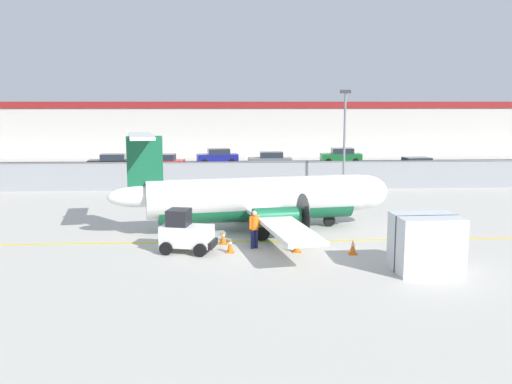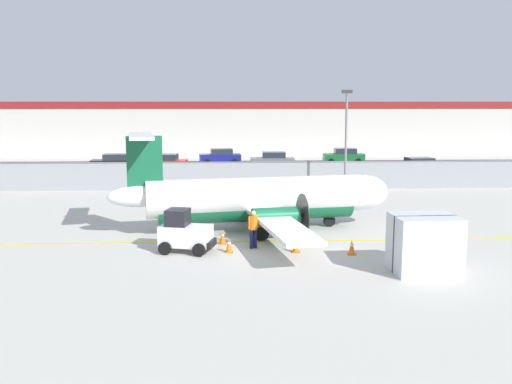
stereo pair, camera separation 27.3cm
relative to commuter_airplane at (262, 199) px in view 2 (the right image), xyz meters
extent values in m
plane|color=#BCB7AD|center=(0.69, -4.47, -1.60)|extent=(140.00, 140.00, 0.00)
cube|color=yellow|center=(0.69, -2.47, -1.60)|extent=(84.00, 0.20, 0.01)
cube|color=gray|center=(0.69, 13.53, -0.60)|extent=(98.00, 0.04, 2.00)
cylinder|color=slate|center=(0.69, 13.53, 0.45)|extent=(98.00, 0.10, 0.10)
cube|color=#38383A|center=(0.69, 25.03, -1.54)|extent=(98.00, 17.00, 0.12)
cube|color=beige|center=(0.69, 43.53, 1.65)|extent=(91.00, 8.00, 6.50)
cube|color=maroon|center=(0.69, 39.53, 4.50)|extent=(91.00, 0.20, 0.80)
cylinder|color=white|center=(-0.25, -0.05, 0.15)|extent=(11.19, 3.81, 1.90)
ellipsoid|color=white|center=(5.45, 0.98, 0.15)|extent=(2.82, 2.23, 1.80)
ellipsoid|color=white|center=(-5.96, -1.07, 0.35)|extent=(3.25, 1.58, 1.05)
cylinder|color=#145938|center=(-0.25, -0.05, -0.38)|extent=(10.00, 3.20, 1.48)
cube|color=white|center=(-0.15, -0.03, -0.42)|extent=(4.39, 16.03, 0.18)
cylinder|color=#145938|center=(-0.42, 2.57, -0.42)|extent=(2.32, 1.27, 0.90)
cone|color=black|center=(0.72, 2.77, -0.42)|extent=(0.52, 0.51, 0.44)
cylinder|color=#262626|center=(0.86, 2.80, -0.42)|extent=(0.41, 2.07, 2.10)
cylinder|color=#145938|center=(0.50, -2.55, -0.42)|extent=(2.32, 1.27, 0.90)
cone|color=black|center=(1.63, -2.35, -0.42)|extent=(0.52, 0.51, 0.44)
cylinder|color=#262626|center=(1.78, -2.32, -0.42)|extent=(0.41, 2.07, 2.10)
cube|color=#145938|center=(-5.68, -1.02, 1.70)|extent=(1.71, 0.48, 3.10)
cube|color=white|center=(-5.82, -1.04, 3.25)|extent=(1.93, 4.92, 0.14)
cylinder|color=#59595B|center=(3.57, 0.64, -0.82)|extent=(0.16, 0.16, 0.97)
cylinder|color=black|center=(3.57, 0.64, -1.30)|extent=(0.63, 0.32, 0.60)
cylinder|color=#59595B|center=(-0.94, 2.08, -0.78)|extent=(0.16, 0.16, 0.90)
cylinder|color=black|center=(-0.94, 2.08, -1.22)|extent=(0.79, 0.35, 0.76)
cylinder|color=#59595B|center=(-0.16, -2.27, -0.78)|extent=(0.16, 0.16, 0.90)
cylinder|color=black|center=(-0.16, -2.27, -1.22)|extent=(0.79, 0.35, 0.76)
cube|color=silver|center=(-3.52, -4.23, -0.87)|extent=(2.39, 1.58, 0.90)
cube|color=black|center=(-3.86, -4.15, -0.07)|extent=(1.11, 1.18, 0.70)
cube|color=black|center=(-2.40, -4.50, -1.17)|extent=(0.41, 1.11, 0.30)
cylinder|color=black|center=(-2.65, -3.82, -1.32)|extent=(0.59, 0.30, 0.56)
cylinder|color=black|center=(-2.92, -4.99, -1.32)|extent=(0.59, 0.30, 0.56)
cylinder|color=black|center=(-4.11, -3.48, -1.32)|extent=(0.59, 0.30, 0.56)
cylinder|color=black|center=(-4.38, -4.65, -1.32)|extent=(0.59, 0.30, 0.56)
cylinder|color=#191E4C|center=(-0.50, -3.64, -1.18)|extent=(0.22, 0.22, 0.85)
cylinder|color=#191E4C|center=(-0.66, -3.76, -1.18)|extent=(0.22, 0.22, 0.85)
cylinder|color=orange|center=(-0.58, -3.70, -0.45)|extent=(0.47, 0.47, 0.60)
cylinder|color=orange|center=(-0.40, -3.57, -0.42)|extent=(0.14, 0.14, 0.55)
cylinder|color=orange|center=(-0.76, -3.83, -0.42)|extent=(0.14, 0.14, 0.55)
sphere|color=tan|center=(-0.58, -3.70, -0.01)|extent=(0.22, 0.22, 0.22)
cube|color=silver|center=(5.79, -7.58, -0.50)|extent=(2.48, 2.09, 2.20)
cube|color=#333338|center=(5.79, -7.58, -0.50)|extent=(2.44, 0.18, 2.20)
cube|color=orange|center=(-1.96, -2.88, -1.58)|extent=(0.36, 0.36, 0.04)
cone|color=orange|center=(-1.96, -2.88, -1.26)|extent=(0.28, 0.28, 0.60)
cylinder|color=white|center=(-1.96, -2.88, -1.18)|extent=(0.17, 0.17, 0.08)
cube|color=orange|center=(-1.66, -4.39, -1.58)|extent=(0.36, 0.36, 0.04)
cone|color=orange|center=(-1.66, -4.39, -1.26)|extent=(0.28, 0.28, 0.60)
cylinder|color=white|center=(-1.66, -4.39, -1.18)|extent=(0.17, 0.17, 0.08)
cube|color=orange|center=(3.58, -4.94, -1.58)|extent=(0.36, 0.36, 0.04)
cone|color=orange|center=(3.58, -4.94, -1.26)|extent=(0.28, 0.28, 0.60)
cylinder|color=white|center=(3.58, -4.94, -1.18)|extent=(0.17, 0.17, 0.08)
cube|color=orange|center=(1.24, -4.48, -1.58)|extent=(0.36, 0.36, 0.04)
cone|color=orange|center=(1.24, -4.48, -1.26)|extent=(0.28, 0.28, 0.60)
cylinder|color=white|center=(1.24, -4.48, -1.18)|extent=(0.17, 0.17, 0.08)
cube|color=black|center=(-12.42, 24.91, -0.86)|extent=(4.31, 1.99, 0.80)
cube|color=#262D38|center=(-12.27, 24.92, -0.18)|extent=(2.30, 1.71, 0.56)
cylinder|color=black|center=(-13.75, 23.92, -1.18)|extent=(0.61, 0.24, 0.60)
cylinder|color=black|center=(-13.88, 25.71, -1.18)|extent=(0.61, 0.24, 0.60)
cylinder|color=black|center=(-10.96, 24.11, -1.18)|extent=(0.61, 0.24, 0.60)
cylinder|color=black|center=(-11.09, 25.91, -1.18)|extent=(0.61, 0.24, 0.60)
cube|color=red|center=(-7.78, 24.51, -0.86)|extent=(4.35, 2.11, 0.80)
cube|color=#262D38|center=(-7.63, 24.49, -0.18)|extent=(2.34, 1.77, 0.56)
cylinder|color=black|center=(-9.26, 23.75, -1.18)|extent=(0.62, 0.26, 0.60)
cylinder|color=black|center=(-9.08, 25.54, -1.18)|extent=(0.62, 0.26, 0.60)
cylinder|color=black|center=(-6.48, 23.47, -1.18)|extent=(0.62, 0.26, 0.60)
cylinder|color=black|center=(-6.30, 25.26, -1.18)|extent=(0.62, 0.26, 0.60)
cube|color=navy|center=(-2.70, 30.46, -0.86)|extent=(4.38, 2.22, 0.80)
cube|color=#262D38|center=(-2.55, 30.48, -0.18)|extent=(2.38, 1.83, 0.56)
cylinder|color=black|center=(-3.97, 29.39, -1.18)|extent=(0.62, 0.27, 0.60)
cylinder|color=black|center=(-4.20, 31.17, -1.18)|extent=(0.62, 0.27, 0.60)
cylinder|color=black|center=(-1.19, 29.74, -1.18)|extent=(0.62, 0.27, 0.60)
cylinder|color=black|center=(-1.42, 31.53, -1.18)|extent=(0.62, 0.27, 0.60)
cube|color=slate|center=(2.42, 26.37, -0.86)|extent=(4.23, 1.77, 0.80)
cube|color=#262D38|center=(2.57, 26.37, -0.18)|extent=(2.23, 1.60, 0.56)
cylinder|color=black|center=(1.01, 25.49, -1.18)|extent=(0.60, 0.21, 0.60)
cylinder|color=black|center=(1.04, 27.29, -1.18)|extent=(0.60, 0.21, 0.60)
cylinder|color=black|center=(3.81, 25.45, -1.18)|extent=(0.60, 0.21, 0.60)
cylinder|color=black|center=(3.84, 27.24, -1.18)|extent=(0.60, 0.21, 0.60)
cube|color=#19662D|center=(10.20, 30.44, -0.86)|extent=(4.26, 1.84, 0.80)
cube|color=#262D38|center=(10.35, 30.43, -0.18)|extent=(2.25, 1.63, 0.56)
cylinder|color=black|center=(8.77, 29.59, -1.18)|extent=(0.61, 0.22, 0.60)
cylinder|color=black|center=(8.83, 31.39, -1.18)|extent=(0.61, 0.22, 0.60)
cylinder|color=black|center=(11.57, 29.49, -1.18)|extent=(0.61, 0.22, 0.60)
cylinder|color=black|center=(11.63, 31.29, -1.18)|extent=(0.61, 0.22, 0.60)
cube|color=black|center=(14.90, 20.11, -0.86)|extent=(4.37, 2.17, 0.80)
cube|color=#262D38|center=(14.76, 20.09, -0.18)|extent=(2.36, 1.80, 0.56)
cylinder|color=black|center=(16.19, 21.16, -1.18)|extent=(0.62, 0.27, 0.60)
cylinder|color=black|center=(16.40, 19.38, -1.18)|extent=(0.62, 0.27, 0.60)
cylinder|color=black|center=(13.41, 20.85, -1.18)|extent=(0.62, 0.27, 0.60)
cylinder|color=black|center=(13.62, 19.06, -1.18)|extent=(0.62, 0.27, 0.60)
cylinder|color=slate|center=(6.45, 10.98, 1.90)|extent=(0.16, 0.16, 7.00)
cube|color=#333333|center=(6.45, 10.98, 5.55)|extent=(0.70, 0.30, 0.24)
camera|label=1|loc=(-1.81, -28.34, 4.83)|focal=40.00mm
camera|label=2|loc=(-1.54, -28.36, 4.83)|focal=40.00mm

